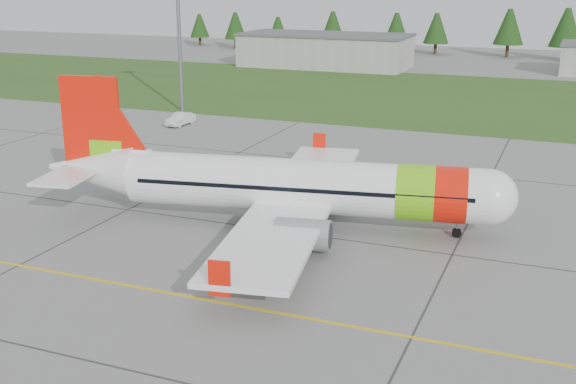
% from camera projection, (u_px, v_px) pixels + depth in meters
% --- Properties ---
extents(ground, '(320.00, 320.00, 0.00)m').
position_uv_depth(ground, '(156.00, 377.00, 32.84)').
color(ground, gray).
rests_on(ground, ground).
extents(aircraft, '(34.27, 31.99, 10.44)m').
position_uv_depth(aircraft, '(292.00, 186.00, 51.59)').
color(aircraft, white).
rests_on(aircraft, ground).
extents(service_van, '(1.68, 1.60, 4.56)m').
position_uv_depth(service_van, '(180.00, 106.00, 86.41)').
color(service_van, silver).
rests_on(service_van, ground).
extents(grass_strip, '(320.00, 50.00, 0.03)m').
position_uv_depth(grass_strip, '(456.00, 98.00, 105.60)').
color(grass_strip, '#30561E').
rests_on(grass_strip, ground).
extents(taxi_guideline, '(120.00, 0.25, 0.02)m').
position_uv_depth(taxi_guideline, '(233.00, 305.00, 39.94)').
color(taxi_guideline, gold).
rests_on(taxi_guideline, ground).
extents(hangar_west, '(32.00, 14.00, 6.00)m').
position_uv_depth(hangar_west, '(325.00, 51.00, 140.30)').
color(hangar_west, '#A8A8A3').
rests_on(hangar_west, ground).
extents(floodlight_mast, '(0.50, 0.50, 20.00)m').
position_uv_depth(floodlight_mast, '(179.00, 35.00, 92.83)').
color(floodlight_mast, slate).
rests_on(floodlight_mast, ground).
extents(treeline, '(160.00, 8.00, 10.00)m').
position_uv_depth(treeline, '(501.00, 35.00, 153.84)').
color(treeline, '#1C3F14').
rests_on(treeline, ground).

